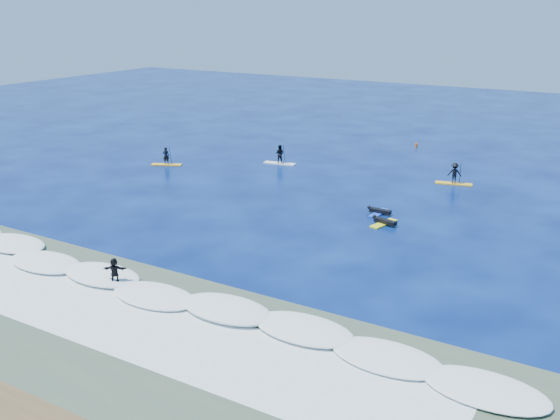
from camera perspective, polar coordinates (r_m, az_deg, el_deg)
The scene contains 11 objects.
ground at distance 39.97m, azimuth -2.52°, elevation -1.95°, with size 160.00×160.00×0.00m, color #030D40.
shallow_water at distance 30.25m, azimuth -17.30°, elevation -9.79°, with size 90.00×13.00×0.01m, color #3C5340.
breaking_wave at distance 32.71m, azimuth -12.15°, elevation -7.14°, with size 40.00×6.00×0.30m, color white.
whitewater at distance 30.84m, azimuth -15.93°, elevation -9.11°, with size 34.00×5.00×0.02m, color silver.
sup_paddler_left at distance 57.20m, azimuth -10.36°, elevation 4.63°, with size 2.75×1.76×1.91m.
sup_paddler_center at distance 56.69m, azimuth -0.03°, elevation 4.98°, with size 3.00×1.22×2.05m.
sup_paddler_right at distance 52.09m, azimuth 15.66°, elevation 3.13°, with size 2.99×1.36×2.04m.
prone_paddler_near at distance 41.69m, azimuth 9.49°, elevation -1.09°, with size 1.83×2.39×0.48m.
prone_paddler_far at distance 43.73m, azimuth 9.04°, elevation -0.15°, with size 1.76×2.24×0.46m.
wave_surfer at distance 33.10m, azimuth -14.88°, elevation -5.51°, with size 1.99×1.42×1.43m.
marker_buoy at distance 64.85m, azimuth 12.36°, elevation 5.81°, with size 0.26×0.26×0.62m.
Camera 1 is at (20.53, -31.39, 13.83)m, focal length 40.00 mm.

